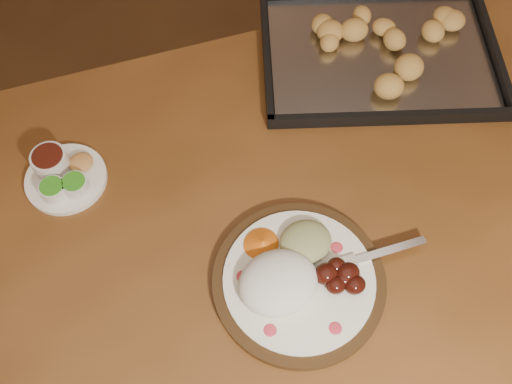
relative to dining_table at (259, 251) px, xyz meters
name	(u,v)px	position (x,y,z in m)	size (l,w,h in m)	color
dining_table	(259,251)	(0.00, 0.00, 0.00)	(1.56, 1.00, 0.75)	brown
dinner_plate	(296,277)	(0.02, -0.11, 0.12)	(0.37, 0.28, 0.07)	#331F0E
condiment_saucer	(62,175)	(-0.29, 0.22, 0.12)	(0.15, 0.15, 0.05)	white
baking_tray	(379,51)	(0.38, 0.28, 0.11)	(0.57, 0.49, 0.05)	black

